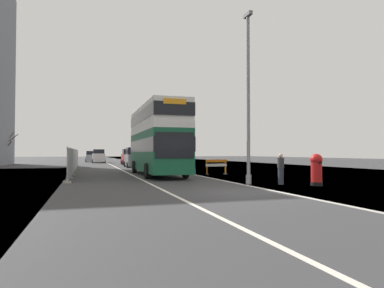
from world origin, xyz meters
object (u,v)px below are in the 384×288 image
(roadworks_barrier, at_px, (216,165))
(car_receding_far, at_px, (99,156))
(red_pillar_postbox, at_px, (316,168))
(car_receding_mid, at_px, (129,157))
(pedestrian_at_kerb, at_px, (281,169))
(car_oncoming_near, at_px, (134,158))
(lamppost_foreground, at_px, (248,103))
(double_decker_bus, at_px, (157,139))
(car_far_side, at_px, (91,157))

(roadworks_barrier, relative_size, car_receding_far, 0.39)
(red_pillar_postbox, bearing_deg, roadworks_barrier, 100.13)
(car_receding_mid, height_order, pedestrian_at_kerb, car_receding_mid)
(red_pillar_postbox, relative_size, car_oncoming_near, 0.37)
(lamppost_foreground, bearing_deg, car_oncoming_near, 97.07)
(lamppost_foreground, bearing_deg, roadworks_barrier, 80.79)
(double_decker_bus, distance_m, roadworks_barrier, 4.87)
(lamppost_foreground, distance_m, car_receding_far, 42.69)
(double_decker_bus, relative_size, pedestrian_at_kerb, 6.97)
(car_receding_mid, bearing_deg, lamppost_foreground, -85.76)
(car_far_side, height_order, pedestrian_at_kerb, car_far_side)
(lamppost_foreground, height_order, car_far_side, lamppost_foreground)
(car_receding_mid, xyz_separation_m, car_far_side, (-4.88, 16.00, -0.08))
(car_receding_far, distance_m, pedestrian_at_kerb, 43.38)
(double_decker_bus, bearing_deg, red_pillar_postbox, -59.48)
(double_decker_bus, relative_size, car_oncoming_near, 2.57)
(car_far_side, bearing_deg, red_pillar_postbox, -78.42)
(car_oncoming_near, bearing_deg, pedestrian_at_kerb, -79.39)
(pedestrian_at_kerb, bearing_deg, roadworks_barrier, 92.06)
(car_far_side, bearing_deg, car_receding_far, -79.40)
(lamppost_foreground, height_order, pedestrian_at_kerb, lamppost_foreground)
(car_far_side, bearing_deg, double_decker_bus, -84.02)
(car_oncoming_near, xyz_separation_m, car_receding_mid, (0.47, 9.20, -0.03))
(roadworks_barrier, height_order, pedestrian_at_kerb, pedestrian_at_kerb)
(lamppost_foreground, relative_size, car_oncoming_near, 2.07)
(double_decker_bus, relative_size, red_pillar_postbox, 6.99)
(double_decker_bus, distance_m, pedestrian_at_kerb, 10.51)
(car_far_side, bearing_deg, car_receding_mid, -73.04)
(lamppost_foreground, height_order, roadworks_barrier, lamppost_foreground)
(car_oncoming_near, bearing_deg, red_pillar_postbox, -76.75)
(car_oncoming_near, bearing_deg, roadworks_barrier, -74.86)
(lamppost_foreground, xyz_separation_m, roadworks_barrier, (1.26, 7.79, -3.56))
(lamppost_foreground, height_order, car_oncoming_near, lamppost_foreground)
(roadworks_barrier, xyz_separation_m, car_far_side, (-8.53, 40.40, 0.21))
(car_receding_far, bearing_deg, pedestrian_at_kerb, -79.79)
(red_pillar_postbox, distance_m, car_oncoming_near, 25.29)
(car_oncoming_near, bearing_deg, double_decker_bus, -91.08)
(roadworks_barrier, bearing_deg, lamppost_foreground, -99.21)
(lamppost_foreground, bearing_deg, car_receding_far, 98.28)
(roadworks_barrier, bearing_deg, double_decker_bus, 168.73)
(double_decker_bus, xyz_separation_m, car_receding_mid, (0.74, 23.53, -1.63))
(car_receding_mid, relative_size, pedestrian_at_kerb, 2.41)
(car_far_side, bearing_deg, car_oncoming_near, -80.07)
(double_decker_bus, bearing_deg, car_receding_mid, 88.21)
(roadworks_barrier, bearing_deg, pedestrian_at_kerb, -87.94)
(double_decker_bus, relative_size, car_far_side, 2.75)
(car_receding_far, bearing_deg, car_oncoming_near, -80.28)
(red_pillar_postbox, height_order, car_oncoming_near, car_oncoming_near)
(car_receding_mid, bearing_deg, pedestrian_at_kerb, -83.13)
(car_oncoming_near, bearing_deg, car_far_side, 99.93)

